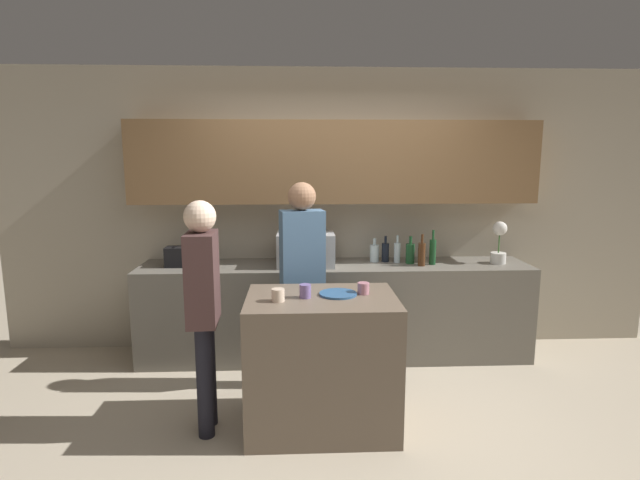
{
  "coord_description": "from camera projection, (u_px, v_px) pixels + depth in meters",
  "views": [
    {
      "loc": [
        -0.35,
        -3.12,
        1.89
      ],
      "look_at": [
        -0.19,
        0.41,
        1.29
      ],
      "focal_mm": 28.0,
      "sensor_mm": 36.0,
      "label": 1
    }
  ],
  "objects": [
    {
      "name": "bottle_0",
      "position": [
        374.0,
        253.0,
        4.73
      ],
      "size": [
        0.09,
        0.09,
        0.23
      ],
      "color": "silver",
      "rests_on": "back_counter"
    },
    {
      "name": "bottle_3",
      "position": [
        410.0,
        253.0,
        4.65
      ],
      "size": [
        0.08,
        0.08,
        0.26
      ],
      "color": "#194723",
      "rests_on": "back_counter"
    },
    {
      "name": "cup_2",
      "position": [
        278.0,
        295.0,
        3.28
      ],
      "size": [
        0.09,
        0.09,
        0.08
      ],
      "color": "beige",
      "rests_on": "kitchen_island"
    },
    {
      "name": "toaster",
      "position": [
        180.0,
        257.0,
        4.53
      ],
      "size": [
        0.26,
        0.16,
        0.18
      ],
      "color": "black",
      "rests_on": "back_counter"
    },
    {
      "name": "microwave",
      "position": [
        306.0,
        249.0,
        4.57
      ],
      "size": [
        0.52,
        0.39,
        0.3
      ],
      "color": "#B7BABC",
      "rests_on": "back_counter"
    },
    {
      "name": "cup_0",
      "position": [
        305.0,
        291.0,
        3.36
      ],
      "size": [
        0.08,
        0.08,
        0.09
      ],
      "color": "#745F9C",
      "rests_on": "kitchen_island"
    },
    {
      "name": "person_center",
      "position": [
        302.0,
        267.0,
        3.98
      ],
      "size": [
        0.37,
        0.25,
        1.68
      ],
      "rotation": [
        0.0,
        0.0,
        -2.94
      ],
      "color": "black",
      "rests_on": "ground_plane"
    },
    {
      "name": "ground_plane",
      "position": [
        350.0,
        436.0,
        3.4
      ],
      "size": [
        14.0,
        14.0,
        0.0
      ],
      "primitive_type": "plane",
      "color": "#BCAD93"
    },
    {
      "name": "potted_plant",
      "position": [
        499.0,
        242.0,
        4.64
      ],
      "size": [
        0.14,
        0.14,
        0.39
      ],
      "color": "silver",
      "rests_on": "back_counter"
    },
    {
      "name": "cup_1",
      "position": [
        363.0,
        288.0,
        3.46
      ],
      "size": [
        0.08,
        0.08,
        0.08
      ],
      "color": "#B77787",
      "rests_on": "kitchen_island"
    },
    {
      "name": "bottle_4",
      "position": [
        422.0,
        254.0,
        4.55
      ],
      "size": [
        0.07,
        0.07,
        0.29
      ],
      "color": "#472814",
      "rests_on": "back_counter"
    },
    {
      "name": "bottle_2",
      "position": [
        397.0,
        252.0,
        4.69
      ],
      "size": [
        0.06,
        0.06,
        0.26
      ],
      "color": "silver",
      "rests_on": "back_counter"
    },
    {
      "name": "person_left",
      "position": [
        203.0,
        298.0,
        3.32
      ],
      "size": [
        0.21,
        0.35,
        1.6
      ],
      "rotation": [
        0.0,
        0.0,
        -1.53
      ],
      "color": "black",
      "rests_on": "ground_plane"
    },
    {
      "name": "back_wall",
      "position": [
        334.0,
        192.0,
        4.78
      ],
      "size": [
        6.4,
        0.4,
        2.7
      ],
      "color": "#B2A893",
      "rests_on": "ground_plane"
    },
    {
      "name": "kitchen_island",
      "position": [
        322.0,
        362.0,
        3.47
      ],
      "size": [
        1.03,
        0.71,
        0.94
      ],
      "color": "brown",
      "rests_on": "ground_plane"
    },
    {
      "name": "back_counter",
      "position": [
        335.0,
        310.0,
        4.7
      ],
      "size": [
        3.6,
        0.62,
        0.89
      ],
      "color": "#6B665B",
      "rests_on": "ground_plane"
    },
    {
      "name": "bottle_1",
      "position": [
        385.0,
        252.0,
        4.73
      ],
      "size": [
        0.07,
        0.07,
        0.25
      ],
      "color": "black",
      "rests_on": "back_counter"
    },
    {
      "name": "plate_on_island",
      "position": [
        338.0,
        294.0,
        3.44
      ],
      "size": [
        0.26,
        0.26,
        0.01
      ],
      "color": "#2D5684",
      "rests_on": "kitchen_island"
    },
    {
      "name": "bottle_5",
      "position": [
        433.0,
        251.0,
        4.61
      ],
      "size": [
        0.06,
        0.06,
        0.32
      ],
      "color": "#194723",
      "rests_on": "back_counter"
    }
  ]
}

